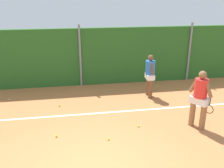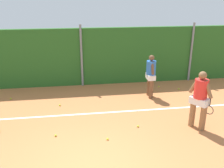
{
  "view_description": "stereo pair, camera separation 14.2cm",
  "coord_description": "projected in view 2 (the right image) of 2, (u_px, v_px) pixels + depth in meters",
  "views": [
    {
      "loc": [
        -0.35,
        -4.95,
        4.03
      ],
      "look_at": [
        0.92,
        2.82,
        1.17
      ],
      "focal_mm": 39.7,
      "sensor_mm": 36.0,
      "label": 1
    },
    {
      "loc": [
        -0.21,
        -4.97,
        4.03
      ],
      "look_at": [
        0.92,
        2.82,
        1.17
      ],
      "focal_mm": 39.7,
      "sensor_mm": 36.0,
      "label": 2
    }
  ],
  "objects": [
    {
      "name": "tennis_ball_5",
      "position": [
        56.0,
        135.0,
        7.44
      ],
      "size": [
        0.07,
        0.07,
        0.07
      ],
      "primitive_type": "sphere",
      "color": "#CCDB33",
      "rests_on": "ground_plane"
    },
    {
      "name": "tennis_ball_4",
      "position": [
        159.0,
        87.0,
        11.39
      ],
      "size": [
        0.07,
        0.07,
        0.07
      ],
      "primitive_type": "sphere",
      "color": "#CCDB33",
      "rests_on": "ground_plane"
    },
    {
      "name": "ground_plane",
      "position": [
        87.0,
        131.0,
        7.72
      ],
      "size": [
        27.88,
        27.88,
        0.0
      ],
      "primitive_type": "plane",
      "color": "#C67542"
    },
    {
      "name": "player_backcourt_far",
      "position": [
        151.0,
        74.0,
        10.03
      ],
      "size": [
        0.38,
        0.74,
        1.77
      ],
      "rotation": [
        0.0,
        0.0,
        1.54
      ],
      "color": "brown",
      "rests_on": "ground_plane"
    },
    {
      "name": "tennis_ball_6",
      "position": [
        138.0,
        126.0,
        7.97
      ],
      "size": [
        0.07,
        0.07,
        0.07
      ],
      "primitive_type": "sphere",
      "color": "#CCDB33",
      "rests_on": "ground_plane"
    },
    {
      "name": "court_baseline_paint",
      "position": [
        86.0,
        114.0,
        8.85
      ],
      "size": [
        13.24,
        0.1,
        0.01
      ],
      "primitive_type": "cube",
      "color": "white",
      "rests_on": "ground_plane"
    },
    {
      "name": "tennis_ball_0",
      "position": [
        11.0,
        99.0,
        10.06
      ],
      "size": [
        0.07,
        0.07,
        0.07
      ],
      "primitive_type": "sphere",
      "color": "#CCDB33",
      "rests_on": "ground_plane"
    },
    {
      "name": "fence_post_right",
      "position": [
        191.0,
        52.0,
        11.85
      ],
      "size": [
        0.1,
        0.1,
        2.82
      ],
      "primitive_type": "cylinder",
      "color": "gray",
      "rests_on": "ground_plane"
    },
    {
      "name": "player_foreground_near",
      "position": [
        200.0,
        97.0,
        7.58
      ],
      "size": [
        0.6,
        0.7,
        1.89
      ],
      "rotation": [
        0.0,
        0.0,
        5.31
      ],
      "color": "#8C603D",
      "rests_on": "ground_plane"
    },
    {
      "name": "tennis_ball_1",
      "position": [
        60.0,
        105.0,
        9.48
      ],
      "size": [
        0.07,
        0.07,
        0.07
      ],
      "primitive_type": "sphere",
      "color": "#CCDB33",
      "rests_on": "ground_plane"
    },
    {
      "name": "tennis_ball_2",
      "position": [
        108.0,
        139.0,
        7.26
      ],
      "size": [
        0.07,
        0.07,
        0.07
      ],
      "primitive_type": "sphere",
      "color": "#CCDB33",
      "rests_on": "ground_plane"
    },
    {
      "name": "tennis_ball_9",
      "position": [
        179.0,
        89.0,
        11.11
      ],
      "size": [
        0.07,
        0.07,
        0.07
      ],
      "primitive_type": "sphere",
      "color": "#CCDB33",
      "rests_on": "ground_plane"
    },
    {
      "name": "hedge_fence_backdrop",
      "position": [
        82.0,
        57.0,
        11.34
      ],
      "size": [
        18.12,
        0.25,
        2.63
      ],
      "primitive_type": "cube",
      "color": "#286023",
      "rests_on": "ground_plane"
    },
    {
      "name": "fence_post_center",
      "position": [
        82.0,
        56.0,
        11.15
      ],
      "size": [
        0.1,
        0.1,
        2.82
      ],
      "primitive_type": "cylinder",
      "color": "gray",
      "rests_on": "ground_plane"
    }
  ]
}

